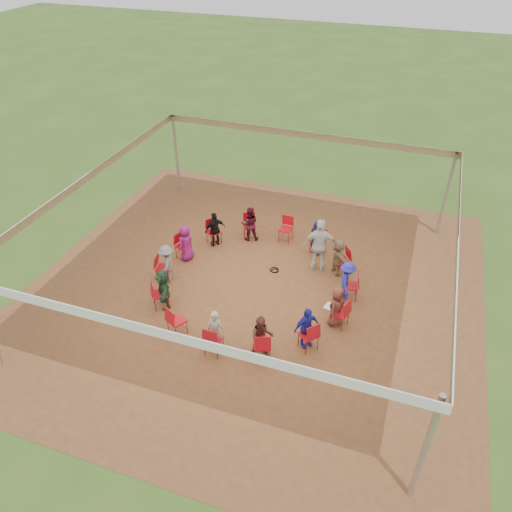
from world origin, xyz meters
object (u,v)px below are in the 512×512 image
(chair_5, at_px, (249,226))
(person_seated_3, at_px, (316,238))
(chair_13, at_px, (309,335))
(person_seated_10, at_px, (262,337))
(chair_6, at_px, (214,232))
(person_seated_5, at_px, (215,229))
(chair_10, at_px, (177,320))
(person_seated_8, at_px, (164,289))
(person_seated_2, at_px, (338,257))
(chair_4, at_px, (286,229))
(person_seated_0, at_px, (336,306))
(chair_3, at_px, (318,241))
(chair_8, at_px, (164,268))
(person_seated_7, at_px, (167,264))
(person_seated_6, at_px, (186,243))
(standing_person, at_px, (320,246))
(cable_coil, at_px, (275,270))
(chair_11, at_px, (214,340))
(person_seated_9, at_px, (215,332))
(chair_9, at_px, (160,294))
(person_seated_4, at_px, (250,224))
(person_seated_11, at_px, (306,327))
(laptop, at_px, (331,305))
(chair_0, at_px, (340,313))
(chair_7, at_px, (183,246))
(person_seated_1, at_px, (347,281))
(chair_2, at_px, (342,261))
(chair_12, at_px, (262,345))

(chair_5, distance_m, person_seated_3, 2.38)
(chair_13, bearing_deg, person_seated_10, 161.65)
(chair_6, xyz_separation_m, person_seated_5, (0.09, -0.08, 0.17))
(chair_10, distance_m, person_seated_8, 1.23)
(chair_5, distance_m, person_seated_2, 3.41)
(person_seated_10, bearing_deg, chair_4, 76.86)
(person_seated_0, relative_size, person_seated_8, 1.00)
(chair_3, bearing_deg, chair_8, 64.29)
(person_seated_7, relative_size, person_seated_8, 1.00)
(chair_8, bearing_deg, chair_5, 141.43)
(chair_8, height_order, person_seated_6, person_seated_6)
(chair_8, bearing_deg, standing_person, 105.25)
(cable_coil, bearing_deg, chair_11, -96.13)
(chair_4, distance_m, person_seated_9, 5.47)
(chair_9, xyz_separation_m, person_seated_4, (1.20, 4.10, 0.17))
(chair_9, distance_m, person_seated_2, 5.47)
(chair_3, xyz_separation_m, person_seated_6, (-3.90, -1.76, 0.17))
(person_seated_11, distance_m, cable_coil, 3.34)
(person_seated_6, relative_size, laptop, 3.52)
(chair_0, height_order, person_seated_7, person_seated_7)
(person_seated_4, relative_size, person_seated_11, 1.00)
(person_seated_11, bearing_deg, chair_9, 129.57)
(chair_7, bearing_deg, person_seated_1, 102.57)
(chair_0, distance_m, standing_person, 2.61)
(chair_2, distance_m, laptop, 2.32)
(person_seated_9, bearing_deg, chair_11, -90.00)
(person_seated_6, height_order, person_seated_11, same)
(person_seated_4, bearing_deg, chair_12, 90.00)
(chair_8, relative_size, person_seated_9, 0.73)
(person_seated_10, bearing_deg, chair_6, 103.14)
(person_seated_5, relative_size, person_seated_8, 1.00)
(person_seated_11, bearing_deg, chair_0, 7.36)
(chair_3, xyz_separation_m, person_seated_10, (-0.26, -4.92, 0.17))
(laptop, bearing_deg, person_seated_11, 175.13)
(chair_6, bearing_deg, chair_11, 64.29)
(chair_13, relative_size, cable_coil, 2.59)
(person_seated_1, relative_size, person_seated_6, 1.00)
(laptop, bearing_deg, chair_5, 62.80)
(chair_11, distance_m, chair_13, 2.42)
(chair_2, bearing_deg, person_seated_11, 139.85)
(person_seated_2, distance_m, person_seated_11, 3.33)
(person_seated_7, bearing_deg, person_seated_9, 38.57)
(person_seated_7, xyz_separation_m, cable_coil, (2.92, 1.52, -0.60))
(standing_person, relative_size, laptop, 5.14)
(chair_4, height_order, chair_7, same)
(person_seated_3, bearing_deg, chair_8, 63.68)
(person_seated_5, xyz_separation_m, cable_coil, (2.31, -0.72, -0.60))
(person_seated_8, bearing_deg, person_seated_6, 154.29)
(person_seated_5, bearing_deg, person_seated_1, 115.71)
(chair_0, height_order, chair_11, same)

